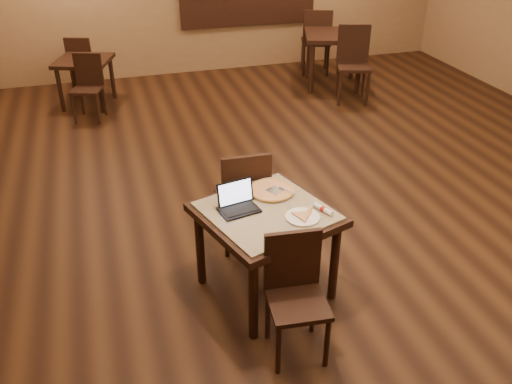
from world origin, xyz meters
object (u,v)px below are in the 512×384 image
object	(u,v)px
laptop	(237,202)
other_table_b_chair_near	(88,83)
chair_main_far	(244,195)
other_table_a_chair_near	(353,59)
other_table_b	(84,67)
chair_main_near	(295,288)
pizza_pan	(272,192)
other_table_b_chair_far	(82,62)
other_table_a_chair_far	(316,38)
tiled_table	(266,222)
other_table_a	(334,43)

from	to	relation	value
laptop	other_table_b_chair_near	distance (m)	4.25
chair_main_far	other_table_a_chair_near	world-z (taller)	other_table_a_chair_near
other_table_b	other_table_b_chair_near	xyz separation A→B (m)	(0.03, -0.52, -0.07)
laptop	chair_main_near	bearing A→B (deg)	-84.59
laptop	pizza_pan	size ratio (longest dim) A/B	0.96
chair_main_near	other_table_b_chair_far	size ratio (longest dim) A/B	1.03
chair_main_near	other_table_a_chair_far	size ratio (longest dim) A/B	0.83
laptop	pizza_pan	world-z (taller)	laptop
other_table_b	other_table_b_chair_near	distance (m)	0.52
tiled_table	other_table_b_chair_near	distance (m)	4.39
other_table_a	other_table_b_chair_near	size ratio (longest dim) A/B	1.28
tiled_table	other_table_a_chair_near	size ratio (longest dim) A/B	1.07
tiled_table	pizza_pan	world-z (taller)	pizza_pan
chair_main_far	other_table_a_chair_near	size ratio (longest dim) A/B	0.90
tiled_table	pizza_pan	distance (m)	0.29
other_table_a	other_table_a_chair_near	xyz separation A→B (m)	(0.03, -0.64, -0.08)
tiled_table	other_table_b	xyz separation A→B (m)	(-1.23, 4.74, -0.09)
chair_main_far	other_table_b	xyz separation A→B (m)	(-1.22, 4.12, 0.02)
tiled_table	laptop	world-z (taller)	laptop
other_table_a	chair_main_near	bearing A→B (deg)	-98.10
other_table_a_chair_near	other_table_b_chair_far	xyz separation A→B (m)	(-3.83, 1.42, -0.11)
chair_main_near	other_table_a_chair_near	bearing A→B (deg)	65.94
chair_main_near	laptop	size ratio (longest dim) A/B	2.80
other_table_b_chair_near	laptop	bearing A→B (deg)	-56.60
other_table_b_chair_near	pizza_pan	bearing A→B (deg)	-51.89
chair_main_near	other_table_b	bearing A→B (deg)	108.87
chair_main_far	other_table_a_chair_near	bearing A→B (deg)	-126.30
chair_main_near	laptop	xyz separation A→B (m)	(-0.21, 0.72, 0.30)
laptop	other_table_b_chair_far	size ratio (longest dim) A/B	0.37
pizza_pan	chair_main_near	bearing A→B (deg)	-97.40
tiled_table	other_table_a	bearing A→B (deg)	42.63
tiled_table	other_table_b	bearing A→B (deg)	86.79
tiled_table	other_table_a_chair_far	bearing A→B (deg)	46.06
chair_main_far	other_table_b_chair_near	size ratio (longest dim) A/B	1.10
chair_main_near	other_table_a_chair_near	xyz separation A→B (m)	(2.57, 4.46, 0.10)
other_table_b_chair_near	other_table_a	bearing A→B (deg)	23.61
tiled_table	other_table_a_chair_far	world-z (taller)	other_table_a_chair_far
chair_main_far	laptop	size ratio (longest dim) A/B	3.01
chair_main_near	other_table_a_chair_near	size ratio (longest dim) A/B	0.83
laptop	other_table_a_chair_far	bearing A→B (deg)	50.79
chair_main_far	other_table_a_chair_far	xyz separation A→B (m)	(2.52, 4.49, 0.06)
chair_main_far	other_table_a_chair_far	distance (m)	5.15
chair_main_near	laptop	distance (m)	0.81
pizza_pan	other_table_b_chair_near	distance (m)	4.20
other_table_a	other_table_b	world-z (taller)	other_table_a
chair_main_near	laptop	world-z (taller)	laptop
pizza_pan	other_table_a	xyz separation A→B (m)	(2.42, 4.23, -0.07)
other_table_a	other_table_a_chair_far	bearing A→B (deg)	111.07
other_table_a	tiled_table	bearing A→B (deg)	-101.27
other_table_a	other_table_b_chair_near	bearing A→B (deg)	-157.76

